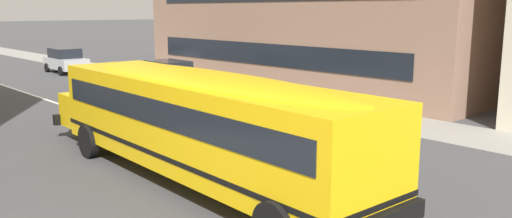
# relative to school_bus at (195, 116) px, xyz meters

# --- Properties ---
(ground_plane) EXTENTS (400.00, 400.00, 0.00)m
(ground_plane) POSITION_rel_school_bus_xyz_m (-0.86, 1.67, -1.61)
(ground_plane) COLOR #424244
(sidewalk_far) EXTENTS (120.00, 3.00, 0.01)m
(sidewalk_far) POSITION_rel_school_bus_xyz_m (-0.86, 9.54, -1.60)
(sidewalk_far) COLOR gray
(sidewalk_far) RESTS_ON ground_plane
(lane_centreline) EXTENTS (110.00, 0.16, 0.01)m
(lane_centreline) POSITION_rel_school_bus_xyz_m (-0.86, 1.67, -1.61)
(lane_centreline) COLOR silver
(lane_centreline) RESTS_ON ground_plane
(school_bus) EXTENTS (12.18, 3.09, 2.71)m
(school_bus) POSITION_rel_school_bus_xyz_m (0.00, 0.00, 0.00)
(school_bus) COLOR yellow
(school_bus) RESTS_ON ground_plane
(parked_car_silver_by_lamppost) EXTENTS (3.96, 1.99, 1.64)m
(parked_car_silver_by_lamppost) POSITION_rel_school_bus_xyz_m (-24.30, 6.72, -0.77)
(parked_car_silver_by_lamppost) COLOR #B7BABF
(parked_car_silver_by_lamppost) RESTS_ON ground_plane
(parked_car_black_near_corner) EXTENTS (3.97, 2.02, 1.64)m
(parked_car_black_near_corner) POSITION_rel_school_bus_xyz_m (-12.15, 7.06, -0.77)
(parked_car_black_near_corner) COLOR black
(parked_car_black_near_corner) RESTS_ON ground_plane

